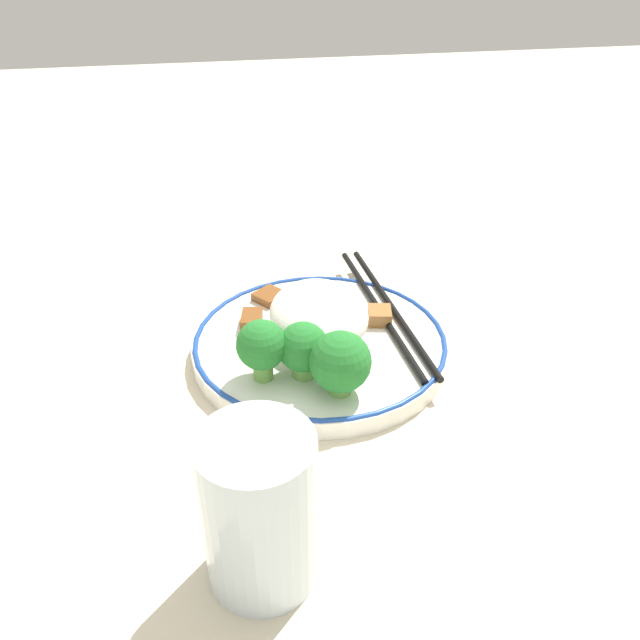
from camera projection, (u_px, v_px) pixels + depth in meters
ground_plane at (320, 353)px, 0.59m from camera, size 3.00×3.00×0.00m
plate at (320, 344)px, 0.58m from camera, size 0.24×0.24×0.02m
rice_mound at (322, 314)px, 0.57m from camera, size 0.11×0.09×0.05m
broccoli_back_left at (262, 346)px, 0.51m from camera, size 0.04×0.04×0.06m
broccoli_back_center at (303, 348)px, 0.52m from camera, size 0.04×0.04×0.05m
broccoli_back_right at (338, 363)px, 0.50m from camera, size 0.05×0.05×0.06m
meat_near_front at (295, 311)px, 0.61m from camera, size 0.04×0.04×0.01m
meat_near_left at (251, 320)px, 0.60m from camera, size 0.03×0.02×0.01m
meat_near_right at (380, 316)px, 0.60m from camera, size 0.03×0.03×0.01m
meat_near_back at (270, 296)px, 0.64m from camera, size 0.04×0.04×0.01m
meat_on_rice_edge at (345, 314)px, 0.61m from camera, size 0.03×0.03×0.01m
chopsticks at (385, 308)px, 0.62m from camera, size 0.24×0.03×0.01m
drinking_glass at (259, 510)px, 0.36m from camera, size 0.07×0.07×0.11m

